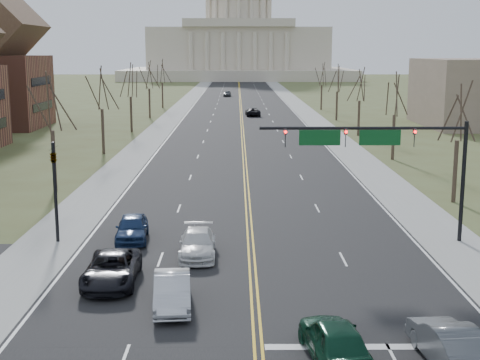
{
  "coord_description": "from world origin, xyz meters",
  "views": [
    {
      "loc": [
        -0.82,
        -24.95,
        11.21
      ],
      "look_at": [
        -0.61,
        17.35,
        3.0
      ],
      "focal_mm": 50.0,
      "sensor_mm": 36.0,
      "label": 1
    }
  ],
  "objects_px": {
    "car_sb_outer_lead": "(112,269)",
    "car_nb_inner_lead": "(335,340)",
    "signal_mast": "(379,146)",
    "car_far_sb": "(227,93)",
    "car_sb_inner_lead": "(172,291)",
    "signal_left": "(55,181)",
    "car_sb_outer_second": "(132,228)",
    "car_sb_inner_second": "(197,244)",
    "car_nb_outer_lead": "(449,343)",
    "car_far_nb": "(253,112)"
  },
  "relations": [
    {
      "from": "car_far_sb",
      "to": "car_far_nb",
      "type": "bearing_deg",
      "value": -80.14
    },
    {
      "from": "car_nb_outer_lead",
      "to": "car_sb_outer_second",
      "type": "distance_m",
      "value": 21.36
    },
    {
      "from": "car_sb_inner_second",
      "to": "car_far_nb",
      "type": "relative_size",
      "value": 0.94
    },
    {
      "from": "car_sb_outer_lead",
      "to": "signal_left",
      "type": "bearing_deg",
      "value": 120.29
    },
    {
      "from": "car_sb_inner_lead",
      "to": "car_sb_outer_second",
      "type": "height_order",
      "value": "car_sb_outer_second"
    },
    {
      "from": "car_sb_outer_lead",
      "to": "car_far_nb",
      "type": "height_order",
      "value": "car_sb_outer_lead"
    },
    {
      "from": "car_nb_outer_lead",
      "to": "car_sb_outer_lead",
      "type": "relative_size",
      "value": 0.89
    },
    {
      "from": "car_nb_inner_lead",
      "to": "car_far_sb",
      "type": "relative_size",
      "value": 1.12
    },
    {
      "from": "car_sb_inner_lead",
      "to": "car_far_sb",
      "type": "relative_size",
      "value": 1.06
    },
    {
      "from": "signal_mast",
      "to": "car_sb_inner_lead",
      "type": "distance_m",
      "value": 16.02
    },
    {
      "from": "car_nb_inner_lead",
      "to": "car_sb_inner_lead",
      "type": "height_order",
      "value": "car_nb_inner_lead"
    },
    {
      "from": "signal_mast",
      "to": "car_sb_inner_lead",
      "type": "height_order",
      "value": "signal_mast"
    },
    {
      "from": "car_sb_inner_second",
      "to": "car_far_sb",
      "type": "xyz_separation_m",
      "value": [
        -0.15,
        131.44,
        0.03
      ]
    },
    {
      "from": "car_sb_outer_second",
      "to": "car_far_nb",
      "type": "distance_m",
      "value": 78.5
    },
    {
      "from": "car_far_nb",
      "to": "car_nb_inner_lead",
      "type": "bearing_deg",
      "value": 86.9
    },
    {
      "from": "car_nb_outer_lead",
      "to": "car_far_sb",
      "type": "relative_size",
      "value": 1.11
    },
    {
      "from": "car_nb_inner_lead",
      "to": "car_far_nb",
      "type": "distance_m",
      "value": 93.86
    },
    {
      "from": "car_sb_inner_lead",
      "to": "car_sb_outer_lead",
      "type": "height_order",
      "value": "car_sb_inner_lead"
    },
    {
      "from": "signal_mast",
      "to": "car_sb_outer_lead",
      "type": "height_order",
      "value": "signal_mast"
    },
    {
      "from": "car_sb_outer_second",
      "to": "car_nb_inner_lead",
      "type": "bearing_deg",
      "value": -62.8
    },
    {
      "from": "signal_left",
      "to": "car_sb_outer_lead",
      "type": "bearing_deg",
      "value": -57.97
    },
    {
      "from": "car_nb_inner_lead",
      "to": "car_sb_outer_second",
      "type": "xyz_separation_m",
      "value": [
        -9.85,
        15.89,
        -0.04
      ]
    },
    {
      "from": "signal_left",
      "to": "car_sb_inner_second",
      "type": "height_order",
      "value": "signal_left"
    },
    {
      "from": "car_nb_outer_lead",
      "to": "car_sb_inner_lead",
      "type": "bearing_deg",
      "value": -32.7
    },
    {
      "from": "signal_left",
      "to": "car_nb_outer_lead",
      "type": "bearing_deg",
      "value": -40.91
    },
    {
      "from": "signal_left",
      "to": "car_sb_outer_second",
      "type": "bearing_deg",
      "value": 3.16
    },
    {
      "from": "signal_mast",
      "to": "car_far_sb",
      "type": "xyz_separation_m",
      "value": [
        -10.59,
        128.56,
        -5.02
      ]
    },
    {
      "from": "car_sb_inner_lead",
      "to": "car_sb_inner_second",
      "type": "relative_size",
      "value": 0.94
    },
    {
      "from": "signal_left",
      "to": "car_nb_inner_lead",
      "type": "bearing_deg",
      "value": -47.67
    },
    {
      "from": "signal_left",
      "to": "car_far_nb",
      "type": "distance_m",
      "value": 79.42
    },
    {
      "from": "car_nb_inner_lead",
      "to": "car_sb_inner_second",
      "type": "bearing_deg",
      "value": -72.74
    },
    {
      "from": "car_sb_outer_lead",
      "to": "car_nb_inner_lead",
      "type": "bearing_deg",
      "value": -42.49
    },
    {
      "from": "car_nb_outer_lead",
      "to": "car_sb_inner_lead",
      "type": "distance_m",
      "value": 11.91
    },
    {
      "from": "car_nb_outer_lead",
      "to": "car_far_sb",
      "type": "bearing_deg",
      "value": -91.09
    },
    {
      "from": "car_sb_inner_lead",
      "to": "car_far_nb",
      "type": "xyz_separation_m",
      "value": [
        5.68,
        88.6,
        -0.03
      ]
    },
    {
      "from": "signal_mast",
      "to": "car_sb_outer_second",
      "type": "height_order",
      "value": "signal_mast"
    },
    {
      "from": "car_sb_outer_lead",
      "to": "car_sb_outer_second",
      "type": "bearing_deg",
      "value": 89.52
    },
    {
      "from": "car_nb_inner_lead",
      "to": "car_sb_outer_second",
      "type": "relative_size",
      "value": 1.06
    },
    {
      "from": "car_sb_outer_lead",
      "to": "car_sb_outer_second",
      "type": "relative_size",
      "value": 1.18
    },
    {
      "from": "signal_left",
      "to": "car_sb_outer_second",
      "type": "height_order",
      "value": "signal_left"
    },
    {
      "from": "car_nb_inner_lead",
      "to": "signal_mast",
      "type": "bearing_deg",
      "value": -113.67
    },
    {
      "from": "signal_mast",
      "to": "car_nb_outer_lead",
      "type": "xyz_separation_m",
      "value": [
        -0.58,
        -15.92,
        -4.96
      ]
    },
    {
      "from": "car_sb_outer_lead",
      "to": "car_nb_outer_lead",
      "type": "bearing_deg",
      "value": -33.69
    },
    {
      "from": "signal_mast",
      "to": "car_sb_outer_second",
      "type": "bearing_deg",
      "value": 179.03
    },
    {
      "from": "car_nb_outer_lead",
      "to": "car_sb_inner_lead",
      "type": "height_order",
      "value": "car_nb_outer_lead"
    },
    {
      "from": "signal_mast",
      "to": "car_far_sb",
      "type": "height_order",
      "value": "signal_mast"
    },
    {
      "from": "signal_left",
      "to": "car_nb_inner_lead",
      "type": "distance_m",
      "value": 21.36
    },
    {
      "from": "car_sb_inner_lead",
      "to": "car_sb_outer_second",
      "type": "relative_size",
      "value": 1.0
    },
    {
      "from": "car_sb_outer_lead",
      "to": "car_sb_inner_second",
      "type": "bearing_deg",
      "value": 46.7
    },
    {
      "from": "car_sb_outer_second",
      "to": "car_sb_inner_lead",
      "type": "bearing_deg",
      "value": -76.8
    }
  ]
}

